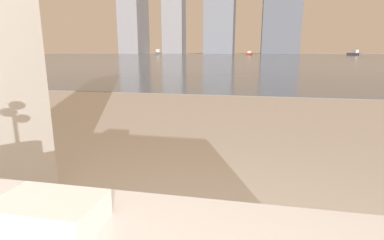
{
  "coord_description": "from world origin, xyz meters",
  "views": [
    {
      "loc": [
        0.34,
        0.06,
        1.01
      ],
      "look_at": [
        -0.08,
        2.13,
        0.52
      ],
      "focal_mm": 28.0,
      "sensor_mm": 36.0,
      "label": 1
    }
  ],
  "objects": [
    {
      "name": "harbor_boat_3",
      "position": [
        -0.94,
        83.12,
        0.37
      ],
      "size": [
        1.66,
        2.88,
        1.02
      ],
      "color": "maroon",
      "rests_on": "harbor_water"
    },
    {
      "name": "skyline_tower_2",
      "position": [
        -12.84,
        118.0,
        12.7
      ],
      "size": [
        10.78,
        12.4,
        25.39
      ],
      "color": "slate",
      "rests_on": "ground_plane"
    },
    {
      "name": "harbor_boat_2",
      "position": [
        23.52,
        78.31,
        0.47
      ],
      "size": [
        2.92,
        3.53,
        1.3
      ],
      "color": "#4C4C51",
      "rests_on": "harbor_water"
    },
    {
      "name": "towel_stack",
      "position": [
        -0.2,
        0.72,
        0.58
      ],
      "size": [
        0.29,
        0.18,
        0.08
      ],
      "color": "white",
      "rests_on": "bathtub"
    },
    {
      "name": "harbor_boat_1",
      "position": [
        -26.12,
        82.02,
        0.54
      ],
      "size": [
        2.6,
        4.27,
        1.51
      ],
      "color": "#2D2D33",
      "rests_on": "harbor_water"
    },
    {
      "name": "harbor_water",
      "position": [
        0.0,
        62.0,
        0.01
      ],
      "size": [
        180.0,
        110.0,
        0.01
      ],
      "color": "slate",
      "rests_on": "ground_plane"
    }
  ]
}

